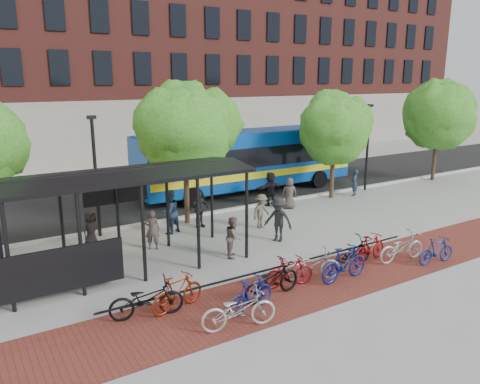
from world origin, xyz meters
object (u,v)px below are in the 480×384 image
bike_7 (344,263)px  bike_2 (239,309)px  lamp_post_right (368,145)px  bike_3 (251,294)px  lamp_post_left (96,173)px  pedestrian_8 (233,237)px  bike_5 (289,272)px  pedestrian_5 (270,189)px  tree_c (335,126)px  bike_11 (436,251)px  bike_6 (311,265)px  bike_0 (146,299)px  bus (248,157)px  bike_8 (353,253)px  tree_d (439,112)px  bus_shelter (94,190)px  pedestrian_6 (289,193)px  bike_10 (401,247)px  pedestrian_0 (91,230)px  pedestrian_1 (152,230)px  pedestrian_4 (199,209)px  tree_b (186,127)px  bike_4 (272,280)px  bike_9 (370,248)px  bike_1 (177,292)px  pedestrian_7 (354,183)px  pedestrian_2 (170,212)px  pedestrian_3 (261,211)px

bike_7 → bike_2: bearing=98.4°
lamp_post_right → bike_3: 16.91m
lamp_post_left → pedestrian_8: (3.63, -5.10, -1.97)m
bike_2 → bike_7: bearing=-67.8°
bike_5 → pedestrian_5: (5.32, 8.52, 0.38)m
tree_c → bike_11: size_ratio=3.60×
bike_6 → bike_3: bearing=127.5°
bike_0 → bike_3: 2.98m
lamp_post_right → bus: lamp_post_right is taller
bike_3 → bike_8: bearing=-91.6°
tree_d → bus_shelter: bearing=-170.6°
bike_7 → pedestrian_6: (3.90, 8.03, 0.22)m
bike_10 → pedestrian_0: pedestrian_0 is taller
bike_7 → bike_11: bearing=-101.5°
bike_11 → pedestrian_8: bearing=59.5°
lamp_post_right → pedestrian_1: size_ratio=3.19×
tree_d → pedestrian_4: 18.31m
lamp_post_left → pedestrian_6: lamp_post_left is taller
bike_11 → pedestrian_0: 13.09m
tree_b → bike_4: tree_b is taller
bike_9 → bike_10: size_ratio=0.84×
tree_c → bike_10: 10.20m
tree_b → tree_d: tree_d is taller
bike_4 → bike_0: bearing=70.4°
bike_10 → pedestrian_1: bearing=56.2°
tree_c → bike_9: size_ratio=3.46×
pedestrian_4 → pedestrian_8: 3.95m
bike_8 → pedestrian_5: (2.34, 8.40, 0.37)m
tree_d → bike_4: tree_d is taller
bike_3 → bike_5: bearing=-81.1°
lamp_post_right → pedestrian_4: bearing=-174.3°
bike_1 → bike_2: 2.07m
bus → bike_3: (-7.85, -12.40, -1.57)m
bike_5 → bike_8: (2.98, 0.12, 0.01)m
bike_7 → bike_10: 3.02m
bus_shelter → pedestrian_8: (4.77, -1.02, -2.22)m
bike_5 → pedestrian_6: (5.77, 7.45, 0.30)m
lamp_post_right → bike_7: lamp_post_right is taller
lamp_post_left → bike_3: 9.47m
lamp_post_right → pedestrian_7: 2.60m
tree_b → tree_c: 9.00m
bike_7 → pedestrian_2: bearing=20.0°
bus_shelter → bike_9: bearing=-24.8°
bus_shelter → bike_1: (1.21, -3.77, -2.46)m
tree_c → bike_10: tree_c is taller
bus_shelter → bike_7: (6.80, -4.81, -2.40)m
bike_4 → bike_1: bearing=67.4°
bike_1 → bike_8: bearing=-106.6°
pedestrian_3 → pedestrian_7: size_ratio=1.02×
bike_11 → pedestrian_1: size_ratio=1.02×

